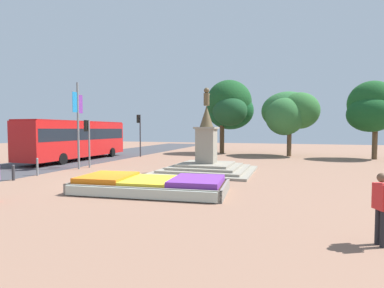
{
  "coord_description": "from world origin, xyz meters",
  "views": [
    {
      "loc": [
        8.0,
        -13.65,
        2.74
      ],
      "look_at": [
        3.06,
        1.81,
        1.93
      ],
      "focal_mm": 28.0,
      "sensor_mm": 36.0,
      "label": 1
    }
  ],
  "objects_px": {
    "flower_planter": "(150,185)",
    "traffic_light_mid_block": "(88,134)",
    "statue_monument": "(206,160)",
    "banner_pole": "(78,122)",
    "pedestrian_near_planter": "(381,204)",
    "traffic_light_far_corner": "(139,128)",
    "city_bus": "(76,138)",
    "kerb_bollard_mid_b": "(37,166)",
    "kerb_bollard_mid_a": "(13,172)"
  },
  "relations": [
    {
      "from": "traffic_light_mid_block",
      "to": "pedestrian_near_planter",
      "type": "relative_size",
      "value": 1.95
    },
    {
      "from": "flower_planter",
      "to": "statue_monument",
      "type": "bearing_deg",
      "value": 83.93
    },
    {
      "from": "traffic_light_mid_block",
      "to": "city_bus",
      "type": "distance_m",
      "value": 5.79
    },
    {
      "from": "statue_monument",
      "to": "banner_pole",
      "type": "xyz_separation_m",
      "value": [
        -8.67,
        -1.4,
        2.48
      ]
    },
    {
      "from": "traffic_light_mid_block",
      "to": "pedestrian_near_planter",
      "type": "bearing_deg",
      "value": -32.73
    },
    {
      "from": "traffic_light_mid_block",
      "to": "city_bus",
      "type": "relative_size",
      "value": 0.29
    },
    {
      "from": "kerb_bollard_mid_b",
      "to": "statue_monument",
      "type": "bearing_deg",
      "value": 26.79
    },
    {
      "from": "traffic_light_mid_block",
      "to": "traffic_light_far_corner",
      "type": "height_order",
      "value": "traffic_light_far_corner"
    },
    {
      "from": "traffic_light_far_corner",
      "to": "kerb_bollard_mid_b",
      "type": "distance_m",
      "value": 12.83
    },
    {
      "from": "traffic_light_mid_block",
      "to": "pedestrian_near_planter",
      "type": "distance_m",
      "value": 18.61
    },
    {
      "from": "statue_monument",
      "to": "kerb_bollard_mid_a",
      "type": "distance_m",
      "value": 10.96
    },
    {
      "from": "traffic_light_mid_block",
      "to": "traffic_light_far_corner",
      "type": "distance_m",
      "value": 8.59
    },
    {
      "from": "kerb_bollard_mid_a",
      "to": "kerb_bollard_mid_b",
      "type": "distance_m",
      "value": 1.71
    },
    {
      "from": "kerb_bollard_mid_a",
      "to": "kerb_bollard_mid_b",
      "type": "bearing_deg",
      "value": 93.01
    },
    {
      "from": "flower_planter",
      "to": "traffic_light_mid_block",
      "type": "height_order",
      "value": "traffic_light_mid_block"
    },
    {
      "from": "banner_pole",
      "to": "kerb_bollard_mid_b",
      "type": "height_order",
      "value": "banner_pole"
    },
    {
      "from": "flower_planter",
      "to": "banner_pole",
      "type": "xyz_separation_m",
      "value": [
        -7.95,
        5.34,
        2.93
      ]
    },
    {
      "from": "banner_pole",
      "to": "kerb_bollard_mid_a",
      "type": "bearing_deg",
      "value": -93.56
    },
    {
      "from": "traffic_light_mid_block",
      "to": "traffic_light_far_corner",
      "type": "relative_size",
      "value": 0.81
    },
    {
      "from": "city_bus",
      "to": "kerb_bollard_mid_b",
      "type": "relative_size",
      "value": 11.01
    },
    {
      "from": "kerb_bollard_mid_a",
      "to": "traffic_light_far_corner",
      "type": "bearing_deg",
      "value": 90.05
    },
    {
      "from": "city_bus",
      "to": "kerb_bollard_mid_b",
      "type": "distance_m",
      "value": 8.96
    },
    {
      "from": "pedestrian_near_planter",
      "to": "kerb_bollard_mid_b",
      "type": "height_order",
      "value": "pedestrian_near_planter"
    },
    {
      "from": "banner_pole",
      "to": "pedestrian_near_planter",
      "type": "xyz_separation_m",
      "value": [
        15.71,
        -9.16,
        -2.23
      ]
    },
    {
      "from": "statue_monument",
      "to": "kerb_bollard_mid_b",
      "type": "height_order",
      "value": "statue_monument"
    },
    {
      "from": "traffic_light_far_corner",
      "to": "kerb_bollard_mid_a",
      "type": "xyz_separation_m",
      "value": [
        0.01,
        -14.31,
        -2.43
      ]
    },
    {
      "from": "traffic_light_mid_block",
      "to": "statue_monument",
      "type": "bearing_deg",
      "value": 3.49
    },
    {
      "from": "flower_planter",
      "to": "city_bus",
      "type": "height_order",
      "value": "city_bus"
    },
    {
      "from": "statue_monument",
      "to": "kerb_bollard_mid_a",
      "type": "relative_size",
      "value": 6.98
    },
    {
      "from": "flower_planter",
      "to": "statue_monument",
      "type": "distance_m",
      "value": 6.8
    },
    {
      "from": "traffic_light_far_corner",
      "to": "city_bus",
      "type": "height_order",
      "value": "traffic_light_far_corner"
    },
    {
      "from": "traffic_light_far_corner",
      "to": "banner_pole",
      "type": "height_order",
      "value": "banner_pole"
    },
    {
      "from": "statue_monument",
      "to": "banner_pole",
      "type": "distance_m",
      "value": 9.13
    },
    {
      "from": "traffic_light_far_corner",
      "to": "pedestrian_near_planter",
      "type": "height_order",
      "value": "traffic_light_far_corner"
    },
    {
      "from": "flower_planter",
      "to": "traffic_light_mid_block",
      "type": "relative_size",
      "value": 2.02
    },
    {
      "from": "kerb_bollard_mid_a",
      "to": "flower_planter",
      "type": "bearing_deg",
      "value": -3.24
    },
    {
      "from": "city_bus",
      "to": "pedestrian_near_planter",
      "type": "xyz_separation_m",
      "value": [
        19.79,
        -14.03,
        -0.97
      ]
    },
    {
      "from": "statue_monument",
      "to": "city_bus",
      "type": "distance_m",
      "value": 13.27
    },
    {
      "from": "kerb_bollard_mid_b",
      "to": "traffic_light_mid_block",
      "type": "bearing_deg",
      "value": 83.1
    },
    {
      "from": "flower_planter",
      "to": "kerb_bollard_mid_b",
      "type": "height_order",
      "value": "kerb_bollard_mid_b"
    },
    {
      "from": "statue_monument",
      "to": "pedestrian_near_planter",
      "type": "height_order",
      "value": "statue_monument"
    },
    {
      "from": "traffic_light_far_corner",
      "to": "kerb_bollard_mid_b",
      "type": "xyz_separation_m",
      "value": [
        -0.08,
        -12.61,
        -2.33
      ]
    },
    {
      "from": "pedestrian_near_planter",
      "to": "statue_monument",
      "type": "bearing_deg",
      "value": 123.69
    },
    {
      "from": "traffic_light_far_corner",
      "to": "kerb_bollard_mid_a",
      "type": "bearing_deg",
      "value": -89.95
    },
    {
      "from": "traffic_light_far_corner",
      "to": "kerb_bollard_mid_a",
      "type": "height_order",
      "value": "traffic_light_far_corner"
    },
    {
      "from": "flower_planter",
      "to": "statue_monument",
      "type": "xyz_separation_m",
      "value": [
        0.72,
        6.75,
        0.45
      ]
    },
    {
      "from": "kerb_bollard_mid_b",
      "to": "flower_planter",
      "type": "bearing_deg",
      "value": -14.57
    },
    {
      "from": "traffic_light_mid_block",
      "to": "traffic_light_far_corner",
      "type": "xyz_separation_m",
      "value": [
        -0.41,
        8.56,
        0.51
      ]
    },
    {
      "from": "traffic_light_mid_block",
      "to": "kerb_bollard_mid_a",
      "type": "relative_size",
      "value": 3.98
    },
    {
      "from": "statue_monument",
      "to": "city_bus",
      "type": "height_order",
      "value": "statue_monument"
    }
  ]
}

